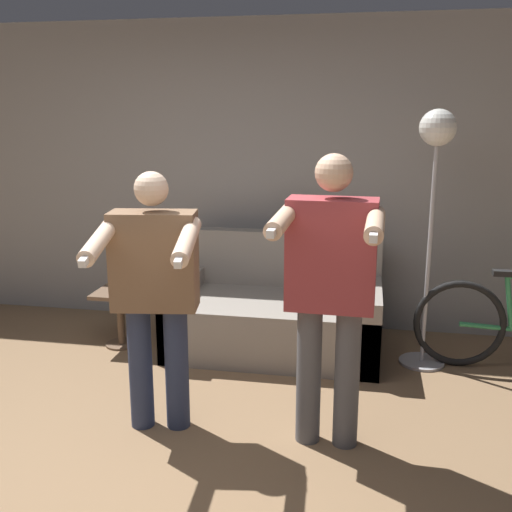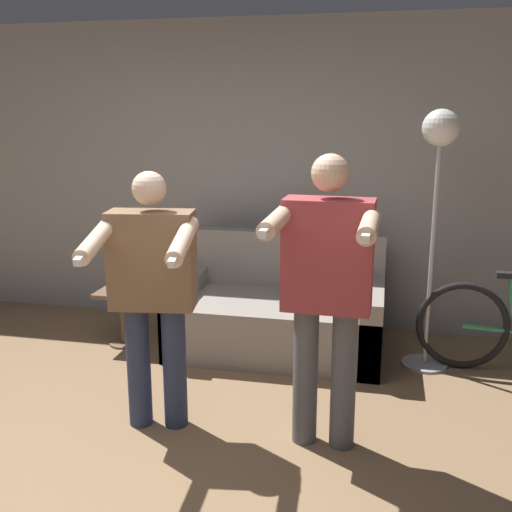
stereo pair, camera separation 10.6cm
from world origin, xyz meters
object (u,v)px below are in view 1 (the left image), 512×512
Objects in this scene: side_table at (120,307)px; person_left at (155,286)px; cat at (302,223)px; couch at (276,315)px; floor_lamp at (435,166)px; person_right at (330,283)px; cup at (123,283)px.

person_left is at bearing -57.72° from side_table.
couch is at bearing -114.90° from cat.
person_right is at bearing -116.69° from floor_lamp.
person_left is 1.50m from side_table.
side_table is (-2.37, -0.08, -1.16)m from floor_lamp.
floor_lamp reaches higher than side_table.
floor_lamp is 18.91× the size of cup.
floor_lamp is at bearing 0.67° from cup.
couch is 3.54× the size of side_table.
side_table is (-1.24, -0.17, 0.04)m from couch.
floor_lamp is 4.07× the size of side_table.
cat is 0.98× the size of side_table.
person_right is 3.66× the size of cat.
cat is (0.65, 1.69, 0.08)m from person_left.
floor_lamp is at bearing 65.09° from person_right.
floor_lamp is (1.13, -0.09, 1.20)m from couch.
cup is at bearing -161.55° from cat.
person_right is 1.50m from floor_lamp.
cat is at bearing 65.10° from couch.
person_left reaches higher than cup.
couch reaches higher than cup.
floor_lamp is 2.64m from side_table.
cup is (-1.72, 1.23, -0.45)m from person_right.
person_right is (0.50, -1.34, 0.68)m from couch.
side_table is at bearing -178.09° from floor_lamp.
side_table is (-1.40, -0.51, -0.64)m from cat.
person_right is at bearing -69.55° from couch.
person_right reaches higher than cup.
couch is 1.65m from floor_lamp.
cat reaches higher than side_table.
cat is (-0.34, 1.69, 0.01)m from person_right.
cup reaches higher than side_table.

